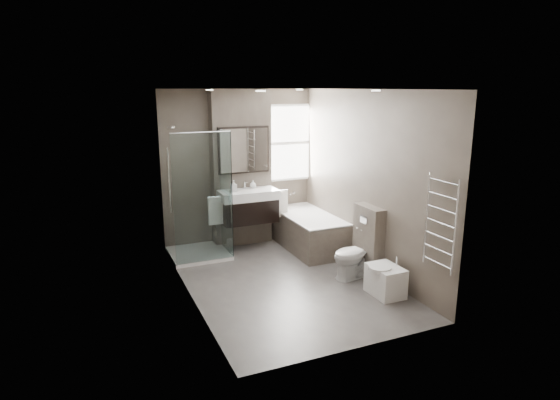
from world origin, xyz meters
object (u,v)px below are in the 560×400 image
vanity (249,206)px  bidet (385,280)px  toilet (355,254)px  bathtub (308,229)px

vanity → bidet: vanity is taller
vanity → bidet: size_ratio=1.89×
toilet → bidet: (0.04, -0.66, -0.14)m
bathtub → toilet: bearing=-88.1°
vanity → bathtub: size_ratio=0.59×
bathtub → bidet: bearing=-87.5°
toilet → bidet: size_ratio=1.36×
bidet → bathtub: bearing=92.5°
bathtub → bidet: 2.05m
vanity → bathtub: 1.07m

